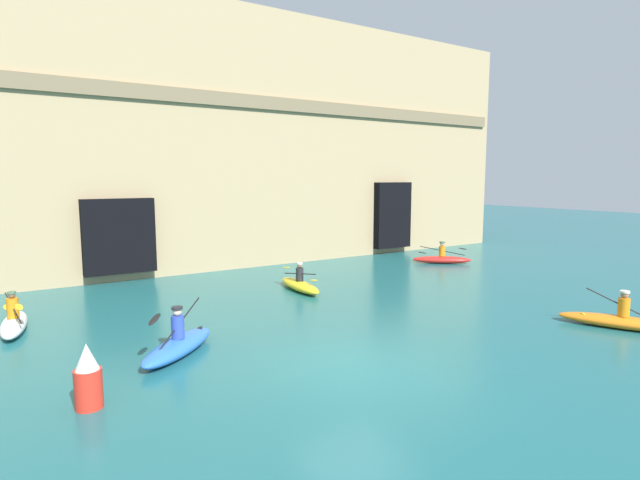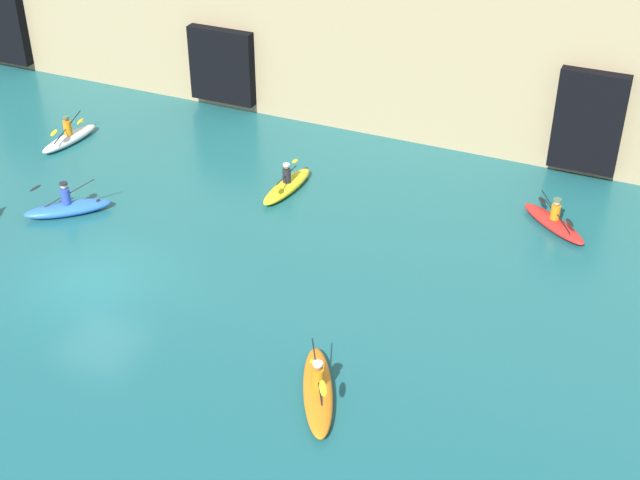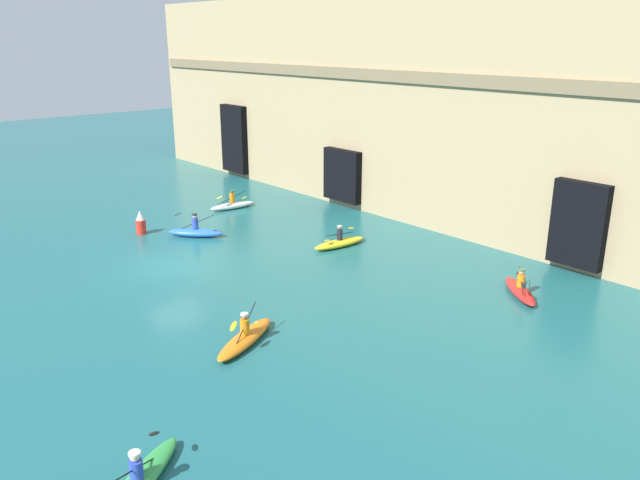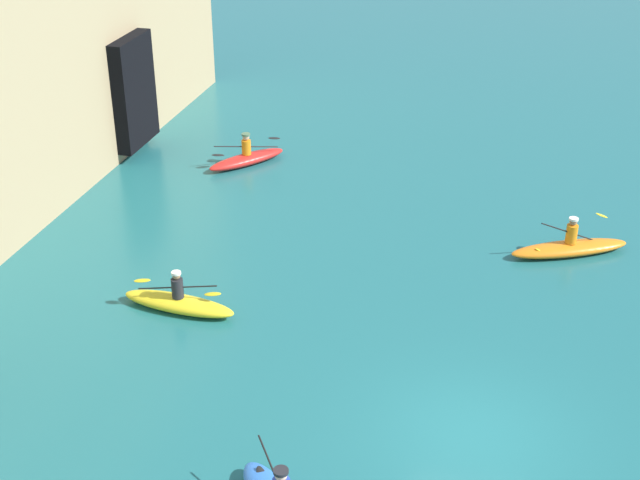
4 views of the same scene
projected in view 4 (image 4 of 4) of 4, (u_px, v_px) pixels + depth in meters
ground_plane at (473, 436)px, 18.14m from camera, size 120.00×120.00×0.00m
kayak_orange at (570, 247)px, 24.88m from camera, size 2.21×3.43×1.19m
kayak_red at (247, 158)px, 30.57m from camera, size 2.73×2.39×1.14m
kayak_yellow at (179, 302)px, 22.28m from camera, size 0.99×3.07×1.11m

